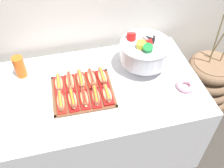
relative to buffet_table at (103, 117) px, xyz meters
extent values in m
plane|color=#38332D|center=(0.00, 0.00, -0.39)|extent=(10.00, 10.00, 0.00)
cube|color=silver|center=(0.00, 0.00, 0.00)|extent=(1.38, 0.84, 0.71)
cylinder|color=black|center=(0.58, -0.31, -0.37)|extent=(0.05, 0.05, 0.04)
cylinder|color=black|center=(-0.58, 0.31, -0.37)|extent=(0.05, 0.05, 0.04)
cylinder|color=black|center=(0.58, 0.31, -0.37)|extent=(0.05, 0.05, 0.04)
cylinder|color=brown|center=(1.04, 0.22, -0.11)|extent=(0.34, 0.34, 0.56)
torus|color=brown|center=(1.04, 0.22, -0.34)|extent=(0.48, 0.48, 0.10)
torus|color=brown|center=(1.04, 0.22, -0.23)|extent=(0.50, 0.50, 0.10)
torus|color=brown|center=(1.04, 0.22, -0.11)|extent=(0.48, 0.48, 0.10)
torus|color=brown|center=(1.04, 0.22, 0.00)|extent=(0.45, 0.45, 0.10)
torus|color=brown|center=(1.04, 0.22, 0.11)|extent=(0.42, 0.42, 0.10)
cylinder|color=#937F56|center=(0.98, 0.22, 0.41)|extent=(0.05, 0.04, 0.49)
cylinder|color=#937F56|center=(1.08, 0.27, 0.43)|extent=(0.07, 0.08, 0.53)
cube|color=brown|center=(-0.13, -0.03, 0.36)|extent=(0.41, 0.37, 0.01)
cube|color=brown|center=(-0.14, -0.20, 0.37)|extent=(0.41, 0.03, 0.01)
cube|color=brown|center=(-0.13, 0.14, 0.37)|extent=(0.41, 0.03, 0.01)
cube|color=brown|center=(-0.33, -0.02, 0.37)|extent=(0.03, 0.36, 0.01)
cube|color=brown|center=(0.06, -0.03, 0.37)|extent=(0.03, 0.36, 0.01)
cube|color=red|center=(-0.28, -0.11, 0.37)|extent=(0.06, 0.17, 0.02)
ellipsoid|color=tan|center=(-0.28, -0.11, 0.40)|extent=(0.05, 0.16, 0.04)
cylinder|color=#A8563D|center=(-0.28, -0.11, 0.41)|extent=(0.03, 0.16, 0.03)
cylinder|color=yellow|center=(-0.28, -0.11, 0.42)|extent=(0.01, 0.13, 0.01)
cube|color=#B21414|center=(-0.21, -0.11, 0.37)|extent=(0.07, 0.17, 0.02)
ellipsoid|color=#E0BC7F|center=(-0.21, -0.11, 0.40)|extent=(0.05, 0.16, 0.04)
cylinder|color=brown|center=(-0.21, -0.11, 0.41)|extent=(0.03, 0.15, 0.03)
cylinder|color=yellow|center=(-0.21, -0.11, 0.42)|extent=(0.01, 0.13, 0.01)
cube|color=red|center=(-0.13, -0.11, 0.37)|extent=(0.06, 0.17, 0.02)
ellipsoid|color=#E0BC7F|center=(-0.13, -0.11, 0.39)|extent=(0.05, 0.15, 0.04)
cylinder|color=brown|center=(-0.13, -0.11, 0.40)|extent=(0.03, 0.14, 0.03)
cylinder|color=red|center=(-0.13, -0.11, 0.42)|extent=(0.01, 0.12, 0.01)
cube|color=red|center=(-0.06, -0.11, 0.37)|extent=(0.07, 0.18, 0.02)
ellipsoid|color=tan|center=(-0.06, -0.11, 0.39)|extent=(0.06, 0.16, 0.04)
cylinder|color=brown|center=(-0.06, -0.11, 0.40)|extent=(0.04, 0.16, 0.03)
cylinder|color=yellow|center=(-0.06, -0.11, 0.42)|extent=(0.02, 0.13, 0.01)
cube|color=red|center=(0.02, -0.11, 0.37)|extent=(0.07, 0.15, 0.02)
ellipsoid|color=beige|center=(0.02, -0.11, 0.39)|extent=(0.05, 0.14, 0.04)
cylinder|color=#A8563D|center=(0.02, -0.11, 0.40)|extent=(0.03, 0.14, 0.03)
cylinder|color=yellow|center=(0.02, -0.11, 0.42)|extent=(0.01, 0.12, 0.01)
cube|color=red|center=(-0.28, 0.06, 0.37)|extent=(0.07, 0.17, 0.02)
ellipsoid|color=tan|center=(-0.28, 0.06, 0.39)|extent=(0.06, 0.16, 0.04)
cylinder|color=#A8563D|center=(-0.28, 0.06, 0.40)|extent=(0.03, 0.15, 0.03)
cylinder|color=yellow|center=(-0.28, 0.06, 0.42)|extent=(0.01, 0.13, 0.01)
cube|color=#B21414|center=(-0.21, 0.06, 0.37)|extent=(0.07, 0.17, 0.02)
ellipsoid|color=tan|center=(-0.21, 0.06, 0.39)|extent=(0.06, 0.16, 0.04)
cylinder|color=#A8563D|center=(-0.21, 0.06, 0.41)|extent=(0.03, 0.16, 0.03)
cylinder|color=red|center=(-0.21, 0.06, 0.42)|extent=(0.01, 0.14, 0.01)
cube|color=red|center=(-0.13, 0.06, 0.37)|extent=(0.06, 0.18, 0.02)
ellipsoid|color=#E0BC7F|center=(-0.13, 0.06, 0.39)|extent=(0.05, 0.17, 0.04)
cylinder|color=#9E4C38|center=(-0.13, 0.06, 0.41)|extent=(0.03, 0.17, 0.03)
cylinder|color=yellow|center=(-0.13, 0.06, 0.42)|extent=(0.01, 0.14, 0.01)
cube|color=red|center=(-0.06, 0.05, 0.37)|extent=(0.06, 0.18, 0.02)
ellipsoid|color=beige|center=(-0.06, 0.05, 0.39)|extent=(0.05, 0.17, 0.04)
cylinder|color=#A8563D|center=(-0.06, 0.05, 0.41)|extent=(0.03, 0.16, 0.03)
cylinder|color=red|center=(-0.06, 0.05, 0.42)|extent=(0.01, 0.13, 0.01)
cube|color=#B21414|center=(0.02, 0.05, 0.37)|extent=(0.07, 0.17, 0.02)
ellipsoid|color=#E0BC7F|center=(0.02, 0.05, 0.39)|extent=(0.05, 0.16, 0.04)
cylinder|color=#9E4C38|center=(0.02, 0.05, 0.41)|extent=(0.03, 0.16, 0.03)
cylinder|color=yellow|center=(0.02, 0.05, 0.42)|extent=(0.01, 0.13, 0.01)
cylinder|color=silver|center=(0.34, 0.12, 0.36)|extent=(0.20, 0.20, 0.02)
cone|color=silver|center=(0.34, 0.12, 0.40)|extent=(0.07, 0.07, 0.06)
cylinder|color=silver|center=(0.34, 0.12, 0.50)|extent=(0.35, 0.35, 0.14)
torus|color=silver|center=(0.34, 0.12, 0.57)|extent=(0.36, 0.36, 0.02)
cylinder|color=black|center=(0.37, 0.13, 0.55)|extent=(0.11, 0.11, 0.14)
cylinder|color=#B7BCC6|center=(0.37, 0.14, 0.55)|extent=(0.11, 0.10, 0.14)
cylinder|color=#B7BCC6|center=(0.34, 0.14, 0.55)|extent=(0.13, 0.10, 0.15)
cylinder|color=red|center=(0.26, 0.19, 0.55)|extent=(0.08, 0.10, 0.14)
cylinder|color=yellow|center=(0.30, 0.09, 0.55)|extent=(0.08, 0.09, 0.13)
cylinder|color=#197A33|center=(0.34, 0.06, 0.55)|extent=(0.11, 0.13, 0.14)
cylinder|color=red|center=(0.36, 0.10, 0.55)|extent=(0.11, 0.12, 0.14)
cylinder|color=#EA5B19|center=(-0.53, 0.24, 0.41)|extent=(0.08, 0.08, 0.12)
cylinder|color=#EA5B19|center=(-0.53, 0.24, 0.44)|extent=(0.08, 0.08, 0.12)
cylinder|color=#EA5B19|center=(-0.53, 0.24, 0.46)|extent=(0.08, 0.08, 0.12)
torus|color=pink|center=(0.56, -0.15, 0.37)|extent=(0.13, 0.13, 0.04)
camera|label=1|loc=(-0.22, -1.21, 1.65)|focal=41.41mm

